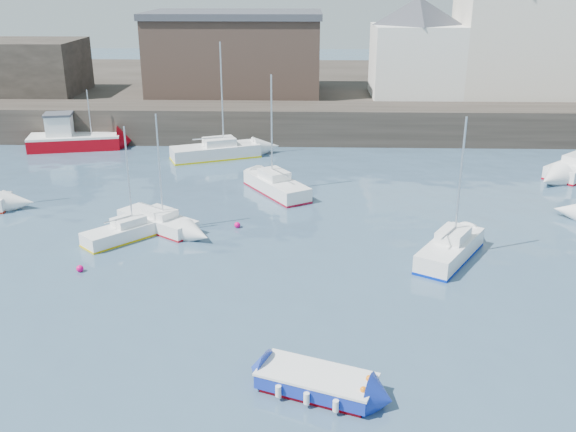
{
  "coord_description": "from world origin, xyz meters",
  "views": [
    {
      "loc": [
        0.98,
        -19.96,
        13.49
      ],
      "look_at": [
        0.0,
        12.0,
        1.5
      ],
      "focal_mm": 40.0,
      "sensor_mm": 36.0,
      "label": 1
    }
  ],
  "objects_px": {
    "fishing_boat": "(72,138)",
    "buoy_far": "(237,228)",
    "sailboat_f": "(276,185)",
    "sailboat_a": "(126,231)",
    "buoy_mid": "(459,260)",
    "buoy_near": "(80,272)",
    "sailboat_c": "(450,249)",
    "sailboat_h": "(216,151)",
    "sailboat_b": "(158,221)",
    "blue_dinghy": "(316,382)"
  },
  "relations": [
    {
      "from": "buoy_near",
      "to": "buoy_mid",
      "type": "distance_m",
      "value": 18.81
    },
    {
      "from": "sailboat_a",
      "to": "buoy_mid",
      "type": "height_order",
      "value": "sailboat_a"
    },
    {
      "from": "buoy_mid",
      "to": "buoy_far",
      "type": "height_order",
      "value": "buoy_mid"
    },
    {
      "from": "buoy_near",
      "to": "buoy_far",
      "type": "height_order",
      "value": "same"
    },
    {
      "from": "sailboat_h",
      "to": "buoy_mid",
      "type": "relative_size",
      "value": 21.26
    },
    {
      "from": "sailboat_b",
      "to": "buoy_far",
      "type": "distance_m",
      "value": 4.53
    },
    {
      "from": "sailboat_c",
      "to": "blue_dinghy",
      "type": "bearing_deg",
      "value": -121.22
    },
    {
      "from": "sailboat_f",
      "to": "blue_dinghy",
      "type": "bearing_deg",
      "value": -83.62
    },
    {
      "from": "blue_dinghy",
      "to": "sailboat_c",
      "type": "height_order",
      "value": "sailboat_c"
    },
    {
      "from": "blue_dinghy",
      "to": "buoy_mid",
      "type": "relative_size",
      "value": 10.49
    },
    {
      "from": "fishing_boat",
      "to": "buoy_mid",
      "type": "relative_size",
      "value": 18.43
    },
    {
      "from": "sailboat_f",
      "to": "sailboat_a",
      "type": "bearing_deg",
      "value": -133.92
    },
    {
      "from": "blue_dinghy",
      "to": "sailboat_h",
      "type": "xyz_separation_m",
      "value": [
        -7.59,
        30.2,
        0.15
      ]
    },
    {
      "from": "sailboat_a",
      "to": "buoy_near",
      "type": "bearing_deg",
      "value": -105.17
    },
    {
      "from": "sailboat_a",
      "to": "sailboat_b",
      "type": "height_order",
      "value": "sailboat_b"
    },
    {
      "from": "buoy_far",
      "to": "fishing_boat",
      "type": "bearing_deg",
      "value": 131.81
    },
    {
      "from": "sailboat_c",
      "to": "sailboat_h",
      "type": "height_order",
      "value": "sailboat_h"
    },
    {
      "from": "sailboat_c",
      "to": "buoy_far",
      "type": "relative_size",
      "value": 20.62
    },
    {
      "from": "sailboat_f",
      "to": "buoy_far",
      "type": "distance_m",
      "value": 6.62
    },
    {
      "from": "sailboat_c",
      "to": "sailboat_h",
      "type": "distance_m",
      "value": 23.75
    },
    {
      "from": "sailboat_c",
      "to": "sailboat_h",
      "type": "xyz_separation_m",
      "value": [
        -14.48,
        18.82,
        0.03
      ]
    },
    {
      "from": "buoy_far",
      "to": "sailboat_f",
      "type": "bearing_deg",
      "value": 73.03
    },
    {
      "from": "fishing_boat",
      "to": "sailboat_b",
      "type": "height_order",
      "value": "sailboat_b"
    },
    {
      "from": "sailboat_a",
      "to": "sailboat_c",
      "type": "bearing_deg",
      "value": -7.21
    },
    {
      "from": "fishing_boat",
      "to": "buoy_near",
      "type": "distance_m",
      "value": 24.99
    },
    {
      "from": "fishing_boat",
      "to": "sailboat_a",
      "type": "xyz_separation_m",
      "value": [
        9.69,
        -19.24,
        -0.5
      ]
    },
    {
      "from": "buoy_near",
      "to": "buoy_mid",
      "type": "height_order",
      "value": "buoy_mid"
    },
    {
      "from": "sailboat_c",
      "to": "buoy_mid",
      "type": "height_order",
      "value": "sailboat_c"
    },
    {
      "from": "sailboat_b",
      "to": "buoy_mid",
      "type": "distance_m",
      "value": 16.66
    },
    {
      "from": "blue_dinghy",
      "to": "buoy_far",
      "type": "bearing_deg",
      "value": 105.81
    },
    {
      "from": "sailboat_a",
      "to": "buoy_far",
      "type": "height_order",
      "value": "sailboat_a"
    },
    {
      "from": "sailboat_b",
      "to": "sailboat_h",
      "type": "relative_size",
      "value": 0.75
    },
    {
      "from": "sailboat_h",
      "to": "buoy_far",
      "type": "xyz_separation_m",
      "value": [
        3.23,
        -14.84,
        -0.58
      ]
    },
    {
      "from": "buoy_far",
      "to": "buoy_mid",
      "type": "bearing_deg",
      "value": -19.58
    },
    {
      "from": "fishing_boat",
      "to": "sailboat_f",
      "type": "bearing_deg",
      "value": -32.4
    },
    {
      "from": "sailboat_h",
      "to": "buoy_far",
      "type": "height_order",
      "value": "sailboat_h"
    },
    {
      "from": "sailboat_b",
      "to": "fishing_boat",
      "type": "bearing_deg",
      "value": 122.15
    },
    {
      "from": "fishing_boat",
      "to": "sailboat_h",
      "type": "bearing_deg",
      "value": -11.81
    },
    {
      "from": "sailboat_f",
      "to": "buoy_near",
      "type": "height_order",
      "value": "sailboat_f"
    },
    {
      "from": "sailboat_a",
      "to": "buoy_near",
      "type": "distance_m",
      "value": 4.41
    },
    {
      "from": "buoy_far",
      "to": "sailboat_h",
      "type": "bearing_deg",
      "value": 102.29
    },
    {
      "from": "sailboat_h",
      "to": "buoy_near",
      "type": "xyz_separation_m",
      "value": [
        -3.81,
        -20.89,
        -0.58
      ]
    },
    {
      "from": "buoy_mid",
      "to": "sailboat_h",
      "type": "bearing_deg",
      "value": 128.12
    },
    {
      "from": "fishing_boat",
      "to": "sailboat_f",
      "type": "xyz_separation_m",
      "value": [
        17.51,
        -11.11,
        -0.4
      ]
    },
    {
      "from": "sailboat_f",
      "to": "buoy_near",
      "type": "relative_size",
      "value": 21.91
    },
    {
      "from": "blue_dinghy",
      "to": "buoy_mid",
      "type": "distance_m",
      "value": 13.39
    },
    {
      "from": "sailboat_b",
      "to": "sailboat_f",
      "type": "xyz_separation_m",
      "value": [
        6.43,
        6.52,
        0.11
      ]
    },
    {
      "from": "sailboat_a",
      "to": "buoy_far",
      "type": "distance_m",
      "value": 6.18
    },
    {
      "from": "fishing_boat",
      "to": "buoy_far",
      "type": "bearing_deg",
      "value": -48.19
    },
    {
      "from": "buoy_near",
      "to": "buoy_far",
      "type": "bearing_deg",
      "value": 40.63
    }
  ]
}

